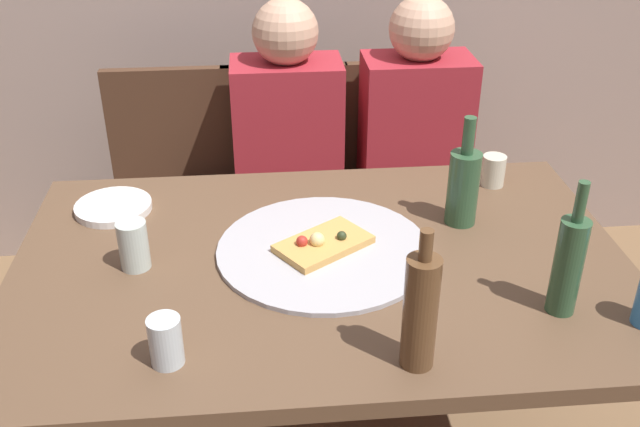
{
  "coord_description": "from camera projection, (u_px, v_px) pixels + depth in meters",
  "views": [
    {
      "loc": [
        -0.13,
        -1.42,
        1.68
      ],
      "look_at": [
        0.01,
        0.13,
        0.8
      ],
      "focal_mm": 40.48,
      "sensor_mm": 36.0,
      "label": 1
    }
  ],
  "objects": [
    {
      "name": "tumbler_far",
      "position": [
        166.0,
        341.0,
        1.37
      ],
      "size": [
        0.06,
        0.06,
        0.1
      ],
      "primitive_type": "cylinder",
      "color": "silver",
      "rests_on": "dining_table"
    },
    {
      "name": "pizza_slice_last",
      "position": [
        323.0,
        243.0,
        1.72
      ],
      "size": [
        0.25,
        0.23,
        0.05
      ],
      "color": "tan",
      "rests_on": "pizza_tray"
    },
    {
      "name": "tumbler_near",
      "position": [
        493.0,
        171.0,
        2.02
      ],
      "size": [
        0.07,
        0.07,
        0.09
      ],
      "primitive_type": "cylinder",
      "color": "beige",
      "rests_on": "dining_table"
    },
    {
      "name": "wine_bottle",
      "position": [
        463.0,
        185.0,
        1.81
      ],
      "size": [
        0.08,
        0.08,
        0.29
      ],
      "color": "#2D5133",
      "rests_on": "dining_table"
    },
    {
      "name": "chair_left",
      "position": [
        172.0,
        185.0,
        2.54
      ],
      "size": [
        0.44,
        0.44,
        0.9
      ],
      "rotation": [
        0.0,
        0.0,
        3.14
      ],
      "color": "#472D1E",
      "rests_on": "ground_plane"
    },
    {
      "name": "guest_in_beanie",
      "position": [
        419.0,
        162.0,
        2.41
      ],
      "size": [
        0.36,
        0.56,
        1.17
      ],
      "rotation": [
        0.0,
        0.0,
        3.14
      ],
      "color": "maroon",
      "rests_on": "ground_plane"
    },
    {
      "name": "pizza_tray",
      "position": [
        324.0,
        250.0,
        1.73
      ],
      "size": [
        0.51,
        0.51,
        0.01
      ],
      "primitive_type": "cylinder",
      "color": "#ADADB2",
      "rests_on": "dining_table"
    },
    {
      "name": "water_bottle",
      "position": [
        420.0,
        311.0,
        1.33
      ],
      "size": [
        0.07,
        0.07,
        0.3
      ],
      "color": "brown",
      "rests_on": "dining_table"
    },
    {
      "name": "dining_table",
      "position": [
        322.0,
        287.0,
        1.74
      ],
      "size": [
        1.45,
        0.95,
        0.75
      ],
      "color": "brown",
      "rests_on": "ground_plane"
    },
    {
      "name": "chair_middle",
      "position": [
        288.0,
        181.0,
        2.57
      ],
      "size": [
        0.44,
        0.44,
        0.9
      ],
      "rotation": [
        0.0,
        0.0,
        3.14
      ],
      "color": "#472D1E",
      "rests_on": "ground_plane"
    },
    {
      "name": "chair_right",
      "position": [
        408.0,
        176.0,
        2.61
      ],
      "size": [
        0.44,
        0.44,
        0.9
      ],
      "rotation": [
        0.0,
        0.0,
        3.14
      ],
      "color": "#472D1E",
      "rests_on": "ground_plane"
    },
    {
      "name": "wine_glass",
      "position": [
        134.0,
        245.0,
        1.65
      ],
      "size": [
        0.07,
        0.07,
        0.12
      ],
      "primitive_type": "cylinder",
      "color": "#B7C6BC",
      "rests_on": "dining_table"
    },
    {
      "name": "plate_stack",
      "position": [
        113.0,
        207.0,
        1.91
      ],
      "size": [
        0.2,
        0.2,
        0.02
      ],
      "primitive_type": "cylinder",
      "color": "white",
      "rests_on": "dining_table"
    },
    {
      "name": "beer_bottle",
      "position": [
        568.0,
        264.0,
        1.48
      ],
      "size": [
        0.06,
        0.06,
        0.31
      ],
      "color": "#2D5133",
      "rests_on": "dining_table"
    },
    {
      "name": "guest_in_sweater",
      "position": [
        290.0,
        167.0,
        2.38
      ],
      "size": [
        0.36,
        0.56,
        1.17
      ],
      "rotation": [
        0.0,
        0.0,
        3.14
      ],
      "color": "maroon",
      "rests_on": "ground_plane"
    }
  ]
}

